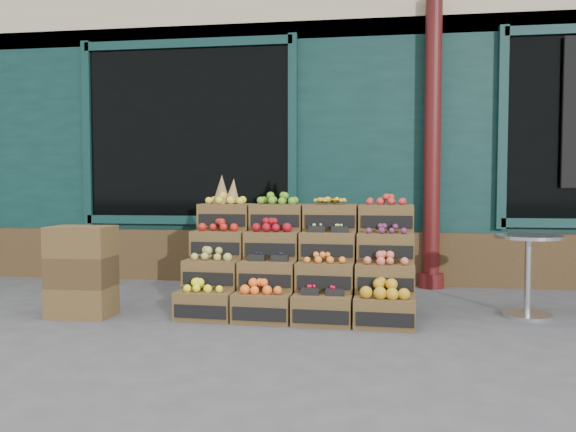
# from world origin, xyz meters

# --- Properties ---
(ground) EXTENTS (60.00, 60.00, 0.00)m
(ground) POSITION_xyz_m (0.00, 0.00, 0.00)
(ground) COLOR #454547
(ground) RESTS_ON ground
(shop_facade) EXTENTS (12.00, 6.24, 4.80)m
(shop_facade) POSITION_xyz_m (0.00, 5.11, 2.40)
(shop_facade) COLOR #0C2A28
(shop_facade) RESTS_ON ground
(crate_display) EXTENTS (2.00, 1.04, 1.23)m
(crate_display) POSITION_xyz_m (-0.09, 0.65, 0.38)
(crate_display) COLOR #523D20
(crate_display) RESTS_ON ground
(spare_crates) EXTENTS (0.53, 0.37, 0.78)m
(spare_crates) POSITION_xyz_m (-1.92, 0.22, 0.39)
(spare_crates) COLOR #523D20
(spare_crates) RESTS_ON ground
(bistro_table) EXTENTS (0.56, 0.56, 0.70)m
(bistro_table) POSITION_xyz_m (1.86, 0.73, 0.44)
(bistro_table) COLOR silver
(bistro_table) RESTS_ON ground
(shopkeeper) EXTENTS (0.78, 0.52, 2.11)m
(shopkeeper) POSITION_xyz_m (-1.42, 2.68, 1.06)
(shopkeeper) COLOR #175228
(shopkeeper) RESTS_ON ground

